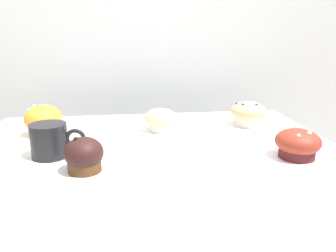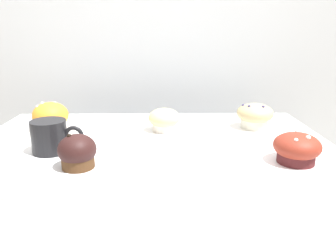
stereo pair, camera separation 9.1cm
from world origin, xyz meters
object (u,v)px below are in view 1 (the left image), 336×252
Objects in this scene: muffin_front_left at (248,113)px; muffin_front_center at (43,121)px; muffin_front_right at (84,156)px; muffin_back_right at (161,120)px; muffin_back_left at (298,144)px; coffee_cup at (50,140)px.

muffin_front_center is at bearing -177.98° from muffin_front_left.
muffin_front_right reaches higher than muffin_front_left.
muffin_front_center is at bearing 118.06° from muffin_front_right.
muffin_front_center is 1.10× the size of muffin_back_right.
muffin_back_right is 0.34m from muffin_front_right.
muffin_front_right reaches higher than muffin_back_left.
coffee_cup reaches higher than muffin_back_right.
muffin_back_right is (-0.31, 0.26, 0.00)m from muffin_back_left.
muffin_back_left is 0.51m from muffin_front_right.
muffin_back_left is 0.95× the size of muffin_front_left.
muffin_front_center reaches higher than muffin_back_left.
coffee_cup is at bearing -147.91° from muffin_back_right.
muffin_front_left is (-0.02, 0.29, 0.01)m from muffin_back_left.
muffin_front_center is 0.94× the size of muffin_front_left.
muffin_front_center reaches higher than muffin_front_left.
muffin_front_center reaches higher than muffin_back_right.
muffin_front_center is at bearing 107.69° from coffee_cup.
muffin_back_left is 0.81× the size of coffee_cup.
muffin_back_left is at bearing -85.92° from muffin_front_left.
muffin_back_right is at bearing 32.09° from coffee_cup.
muffin_front_left is at bearing 94.08° from muffin_back_left.
muffin_front_right is at bearing -124.99° from muffin_back_right.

